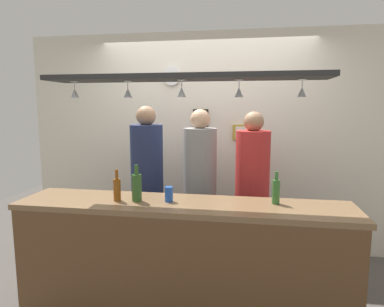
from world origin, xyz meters
TOP-DOWN VIEW (x-y plane):
  - ground_plane at (0.00, 0.00)m, footprint 8.00×8.00m
  - back_wall at (0.00, 1.10)m, footprint 4.40×0.06m
  - bar_counter at (0.00, -0.50)m, footprint 2.70×0.55m
  - overhead_glass_rack at (0.00, -0.30)m, footprint 2.20×0.36m
  - hanging_wineglass_far_left at (-0.89, -0.34)m, footprint 0.07×0.07m
  - hanging_wineglass_left at (-0.45, -0.32)m, footprint 0.07×0.07m
  - hanging_wineglass_center_left at (-0.01, -0.35)m, footprint 0.07×0.07m
  - hanging_wineglass_center at (0.43, -0.29)m, footprint 0.07×0.07m
  - hanging_wineglass_center_right at (0.89, -0.26)m, footprint 0.07×0.07m
  - person_left_navy_shirt at (-0.54, 0.43)m, footprint 0.34×0.34m
  - person_middle_grey_shirt at (0.03, 0.43)m, footprint 0.34×0.34m
  - person_right_red_shirt at (0.56, 0.43)m, footprint 0.34×0.34m
  - bottle_champagne_green at (-0.38, -0.36)m, footprint 0.08×0.08m
  - bottle_beer_amber_tall at (-0.54, -0.38)m, footprint 0.06×0.06m
  - bottle_beer_green_import at (0.73, -0.25)m, footprint 0.06×0.06m
  - drink_can at (-0.12, -0.33)m, footprint 0.07×0.07m
  - picture_frame_lower_pair at (0.48, 1.06)m, footprint 0.30×0.02m
  - picture_frame_crest at (-0.05, 1.06)m, footprint 0.18×0.02m
  - wall_clock at (-0.40, 1.05)m, footprint 0.22×0.03m

SIDE VIEW (x-z plane):
  - ground_plane at x=0.00m, z-range 0.00..0.00m
  - bar_counter at x=0.00m, z-range 0.17..1.14m
  - person_right_red_shirt at x=0.56m, z-range 0.17..1.86m
  - drink_can at x=-0.12m, z-range 0.97..1.09m
  - person_middle_grey_shirt at x=0.03m, z-range 0.18..1.88m
  - person_left_navy_shirt at x=-0.54m, z-range 0.18..1.92m
  - bottle_beer_amber_tall at x=-0.54m, z-range 0.94..1.20m
  - bottle_beer_green_import at x=0.73m, z-range 0.94..1.20m
  - bottle_champagne_green at x=-0.38m, z-range 0.93..1.23m
  - back_wall at x=0.00m, z-range 0.00..2.60m
  - picture_frame_lower_pair at x=0.48m, z-range 1.34..1.52m
  - picture_frame_crest at x=-0.05m, z-range 1.44..1.70m
  - hanging_wineglass_far_left at x=-0.89m, z-range 1.78..1.91m
  - hanging_wineglass_left at x=-0.45m, z-range 1.78..1.91m
  - hanging_wineglass_center_left at x=-0.01m, z-range 1.78..1.91m
  - hanging_wineglass_center at x=0.43m, z-range 1.78..1.91m
  - hanging_wineglass_center_right at x=0.89m, z-range 1.78..1.91m
  - overhead_glass_rack at x=0.00m, z-range 1.93..1.97m
  - wall_clock at x=-0.40m, z-range 1.98..2.20m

